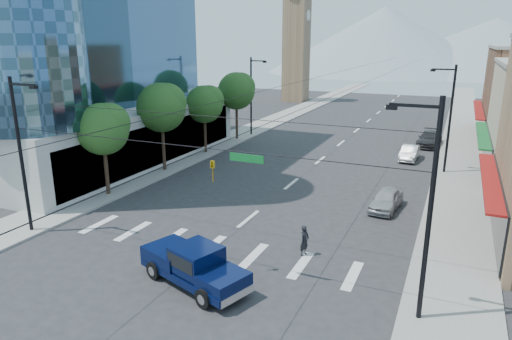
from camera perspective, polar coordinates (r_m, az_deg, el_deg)
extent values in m
plane|color=#28282B|center=(24.09, -7.10, -11.00)|extent=(160.00, 160.00, 0.00)
cube|color=gray|center=(63.69, 2.17, 6.18)|extent=(4.00, 120.00, 0.15)
cube|color=gray|center=(59.26, 24.30, 4.03)|extent=(4.00, 120.00, 0.15)
cube|color=#B7B7B2|center=(50.43, -25.24, 4.87)|extent=(29.00, 26.00, 5.00)
cube|color=#8C6B4C|center=(84.98, 5.06, 14.63)|extent=(4.00, 4.00, 18.00)
cone|color=gray|center=(170.31, 15.71, 15.42)|extent=(80.00, 80.00, 22.00)
cone|color=gray|center=(178.48, 27.64, 13.60)|extent=(90.00, 90.00, 18.00)
cylinder|color=black|center=(34.22, -18.24, 0.58)|extent=(0.28, 0.28, 4.55)
sphere|color=#164319|center=(33.66, -18.63, 4.85)|extent=(3.64, 3.64, 3.64)
sphere|color=#164319|center=(33.54, -17.83, 5.58)|extent=(2.86, 2.86, 2.86)
cylinder|color=black|center=(39.43, -11.52, 3.45)|extent=(0.28, 0.28, 5.11)
sphere|color=#164319|center=(38.92, -11.76, 7.65)|extent=(4.09, 4.09, 4.09)
sphere|color=#164319|center=(38.88, -11.05, 8.28)|extent=(3.21, 3.21, 3.21)
cylinder|color=black|center=(45.23, -6.38, 4.90)|extent=(0.28, 0.28, 4.55)
sphere|color=#164319|center=(44.81, -6.49, 8.16)|extent=(3.64, 3.64, 3.64)
sphere|color=#164319|center=(44.82, -5.86, 8.70)|extent=(2.86, 2.86, 2.86)
cylinder|color=black|center=(51.25, -2.43, 6.60)|extent=(0.28, 0.28, 5.11)
sphere|color=#164319|center=(50.85, -2.47, 9.84)|extent=(4.09, 4.09, 4.09)
sphere|color=#164319|center=(50.91, -1.91, 10.31)|extent=(3.21, 3.21, 3.21)
cylinder|color=black|center=(28.79, -27.29, 1.37)|extent=(0.20, 0.20, 9.00)
cylinder|color=black|center=(18.41, 20.88, -5.39)|extent=(0.20, 0.20, 9.00)
cylinder|color=black|center=(21.18, -9.07, 3.01)|extent=(21.60, 0.04, 0.04)
imported|color=gold|center=(20.68, -5.44, -0.18)|extent=(0.16, 0.20, 1.00)
cube|color=#0C6626|center=(19.71, -1.19, 1.50)|extent=(1.60, 0.06, 0.35)
cylinder|color=black|center=(53.48, -0.62, 9.11)|extent=(0.20, 0.20, 9.00)
cube|color=black|center=(52.78, 0.28, 13.48)|extent=(1.80, 0.12, 0.12)
cube|color=black|center=(52.47, 1.10, 13.36)|extent=(0.40, 0.25, 0.18)
cylinder|color=black|center=(40.77, 23.07, 5.69)|extent=(0.20, 0.20, 9.00)
cube|color=black|center=(40.35, 22.42, 11.56)|extent=(1.80, 0.12, 0.12)
cube|color=black|center=(40.40, 21.25, 11.53)|extent=(0.40, 0.25, 0.18)
cube|color=#08123B|center=(21.64, -7.72, -12.65)|extent=(5.98, 3.76, 0.36)
cube|color=#08123B|center=(20.12, -4.05, -13.57)|extent=(2.18, 2.37, 0.56)
cube|color=#08123B|center=(21.12, -7.44, -10.89)|extent=(2.45, 2.42, 1.12)
cube|color=black|center=(21.08, -7.45, -10.64)|extent=(2.27, 2.38, 0.61)
cube|color=#08123B|center=(22.60, -10.44, -10.17)|extent=(2.89, 2.70, 0.66)
cube|color=silver|center=(19.81, -2.35, -15.41)|extent=(0.75, 1.87, 0.36)
cube|color=silver|center=(23.67, -12.11, -10.25)|extent=(0.75, 1.87, 0.31)
cylinder|color=black|center=(19.98, -6.55, -15.67)|extent=(0.91, 0.57, 0.86)
cylinder|color=black|center=(21.09, -2.43, -13.73)|extent=(0.91, 0.57, 0.86)
cylinder|color=black|center=(22.49, -12.62, -12.13)|extent=(0.91, 0.57, 0.86)
cylinder|color=black|center=(23.49, -8.67, -10.64)|extent=(0.91, 0.57, 0.86)
imported|color=black|center=(24.11, 6.09, -8.77)|extent=(0.54, 0.69, 1.65)
imported|color=#ACACB1|center=(31.45, 15.97, -3.57)|extent=(2.04, 4.22, 1.39)
imported|color=silver|center=(45.14, 18.64, 2.05)|extent=(1.59, 4.16, 1.35)
imported|color=#2B2B2D|center=(51.83, 20.87, 3.66)|extent=(2.50, 5.46, 1.55)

